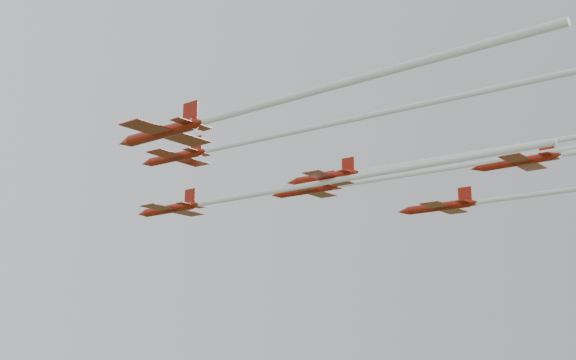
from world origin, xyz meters
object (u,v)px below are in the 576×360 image
jet_row3_right (566,190)px  jet_row3_left (228,115)px  jet_lead (246,196)px  jet_row2_left (288,133)px  jet_row2_right (393,177)px  jet_row3_mid (409,164)px

jet_row3_right → jet_row3_left: bearing=163.4°
jet_lead → jet_row2_left: 17.59m
jet_lead → jet_row3_left: (-14.78, -26.14, 0.78)m
jet_lead → jet_row3_right: size_ratio=0.89×
jet_lead → jet_row3_left: bearing=-141.4°
jet_lead → jet_row2_right: jet_row2_right is taller
jet_row2_left → jet_row2_right: jet_row2_left is taller
jet_row3_left → jet_row3_right: (49.01, 4.81, -0.39)m
jet_row3_mid → jet_row3_right: jet_row3_right is taller
jet_row2_left → jet_row3_right: bearing=-30.9°
jet_row2_right → jet_row2_left: bearing=178.5°
jet_lead → jet_row2_right: (16.95, -8.61, 2.75)m
jet_lead → jet_row2_left: jet_row2_left is taller
jet_row2_left → jet_row3_left: 14.84m
jet_row3_right → jet_row3_mid: bearing=157.0°
jet_row3_left → jet_row3_mid: 24.84m
jet_row2_right → jet_row3_right: (17.27, -12.72, -2.36)m
jet_row3_left → jet_row2_left: bearing=17.5°
jet_row2_right → jet_row3_mid: size_ratio=1.22×
jet_row3_mid → jet_row3_right: size_ratio=0.69×
jet_row2_right → jet_row3_right: 21.58m
jet_row2_left → jet_row3_mid: (12.95, -4.07, -2.64)m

